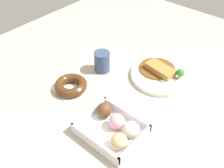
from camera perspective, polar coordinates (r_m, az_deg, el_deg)
name	(u,v)px	position (r m, az deg, el deg)	size (l,w,h in m)	color
ground_plane	(141,98)	(0.97, 6.45, -3.01)	(1.60, 1.60, 0.00)	#B2A893
curry_plate	(161,74)	(1.06, 10.81, 2.17)	(0.25, 0.25, 0.06)	white
donut_box	(114,128)	(0.83, 0.51, -9.60)	(0.20, 0.16, 0.06)	white
chocolate_ring_donut	(71,86)	(0.99, -9.02, -0.33)	(0.13, 0.13, 0.04)	white
coffee_mug	(102,62)	(1.06, -2.20, 4.95)	(0.06, 0.06, 0.09)	#33476B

